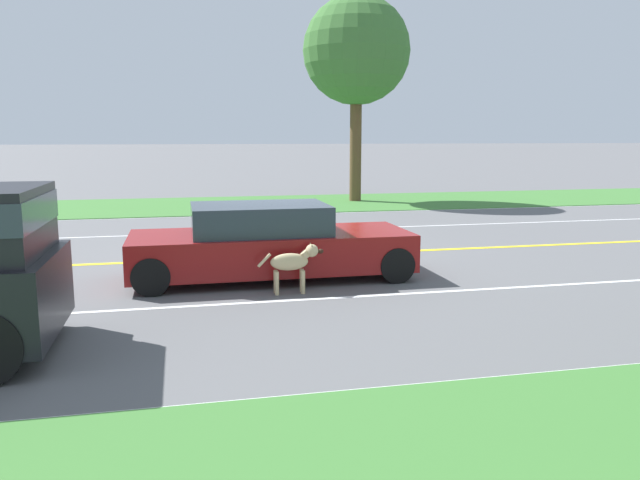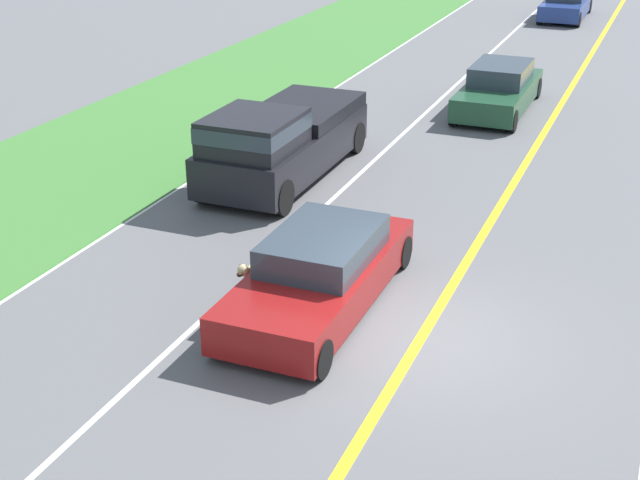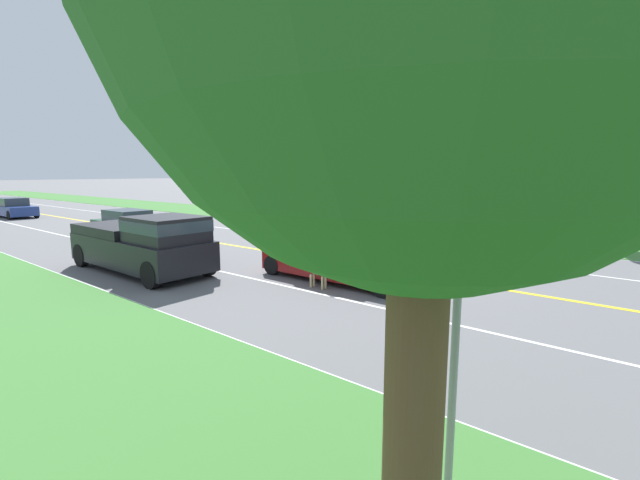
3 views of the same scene
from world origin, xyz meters
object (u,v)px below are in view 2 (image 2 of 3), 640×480
at_px(car_trailing_near, 499,89).
at_px(car_trailing_mid, 566,4).
at_px(dog, 251,273).
at_px(ego_car, 320,273).
at_px(pickup_truck, 280,139).

xyz_separation_m(car_trailing_near, car_trailing_mid, (0.35, -15.94, 0.01)).
xyz_separation_m(dog, car_trailing_mid, (-1.07, -29.23, 0.13)).
distance_m(dog, car_trailing_near, 13.37).
bearing_deg(ego_car, car_trailing_mid, -89.81).
bearing_deg(car_trailing_mid, car_trailing_near, 91.27).
xyz_separation_m(ego_car, car_trailing_near, (-0.26, -13.05, 0.02)).
bearing_deg(dog, car_trailing_mid, -91.78).
distance_m(ego_car, car_trailing_mid, 29.00).
distance_m(ego_car, car_trailing_near, 13.06).
xyz_separation_m(ego_car, pickup_truck, (3.18, -5.38, 0.35)).
relative_size(dog, pickup_truck, 0.19).
bearing_deg(dog, pickup_truck, -69.95).
distance_m(dog, pickup_truck, 5.99).
xyz_separation_m(pickup_truck, car_trailing_near, (-3.44, -7.67, -0.33)).
relative_size(ego_car, pickup_truck, 0.86).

